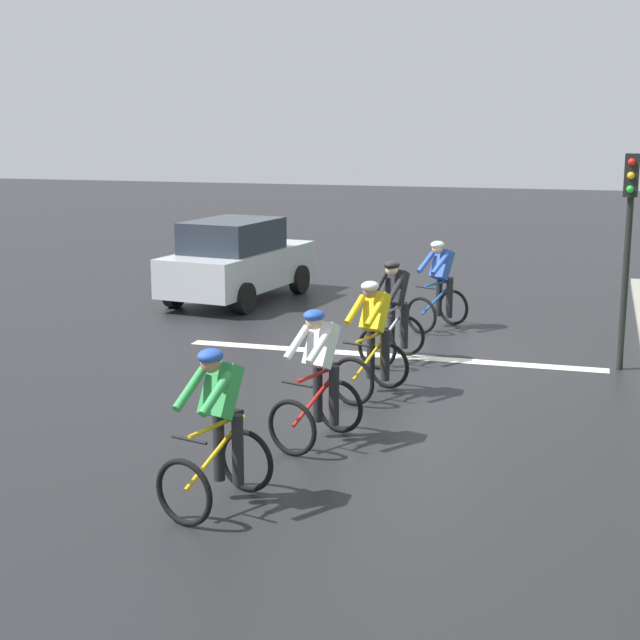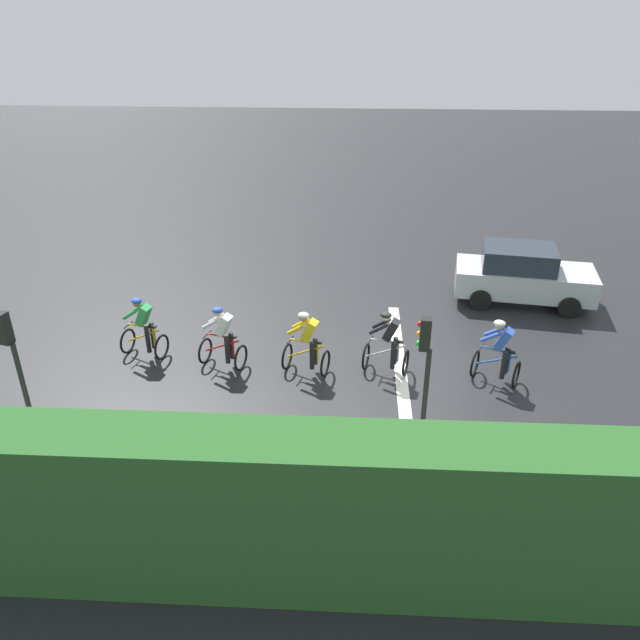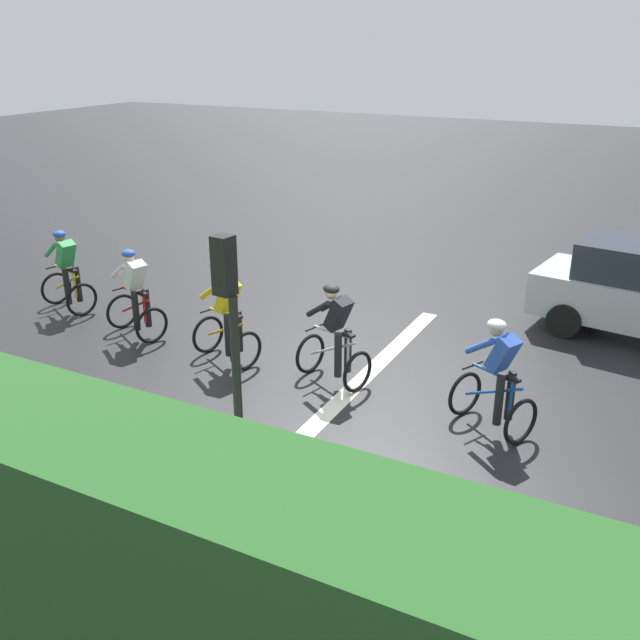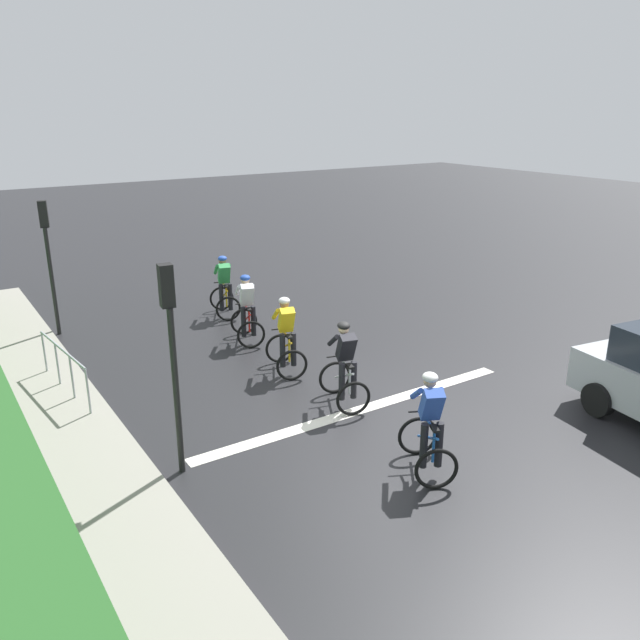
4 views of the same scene
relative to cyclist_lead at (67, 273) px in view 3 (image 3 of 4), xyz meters
name	(u,v)px [view 3 (image 3 of 4)]	position (x,y,z in m)	size (l,w,h in m)	color
ground_plane	(364,385)	(-0.32, -6.73, -0.80)	(80.00, 80.00, 0.00)	black
road_marking_stop_line	(358,383)	(-0.32, -6.63, -0.79)	(7.00, 0.30, 0.01)	silver
cyclist_lead	(67,273)	(0.00, 0.00, 0.00)	(0.94, 1.22, 1.66)	black
cyclist_second	(136,296)	(-0.41, -2.15, 0.00)	(0.97, 1.23, 1.66)	black
cyclist_mid	(227,318)	(-0.58, -4.28, 0.00)	(0.95, 1.23, 1.66)	black
cyclist_fourth	(335,337)	(-0.45, -6.27, 0.00)	(0.94, 1.22, 1.66)	black
cyclist_trailing	(497,379)	(-0.75, -8.94, 0.00)	(1.09, 1.27, 1.66)	black
traffic_light_near_crossing	(230,337)	(-3.96, -6.73, 1.43)	(0.22, 0.31, 3.34)	black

